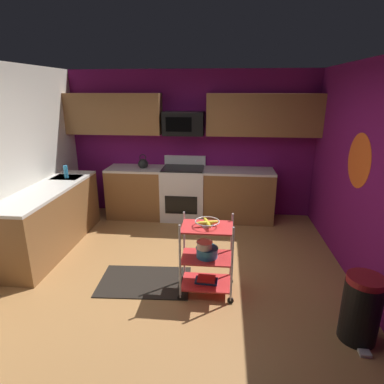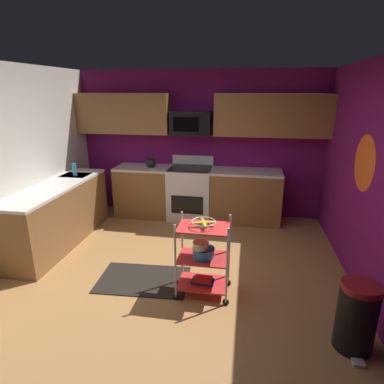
{
  "view_description": "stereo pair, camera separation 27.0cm",
  "coord_description": "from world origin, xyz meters",
  "px_view_note": "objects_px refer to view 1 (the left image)",
  "views": [
    {
      "loc": [
        0.6,
        -3.43,
        2.25
      ],
      "look_at": [
        0.22,
        0.34,
        1.05
      ],
      "focal_mm": 30.18,
      "sensor_mm": 36.0,
      "label": 1
    },
    {
      "loc": [
        0.86,
        -3.39,
        2.25
      ],
      "look_at": [
        0.22,
        0.34,
        1.05
      ],
      "focal_mm": 30.18,
      "sensor_mm": 36.0,
      "label": 2
    }
  ],
  "objects_px": {
    "trash_can": "(361,309)",
    "fruit_bowl": "(207,222)",
    "rolling_cart": "(207,257)",
    "mixing_bowl_large": "(207,252)",
    "mixing_bowl_small": "(204,245)",
    "microwave": "(183,123)",
    "book_stack": "(206,280)",
    "dish_soap_bottle": "(66,172)",
    "oven_range": "(183,192)",
    "kettle": "(143,164)"
  },
  "relations": [
    {
      "from": "kettle",
      "to": "trash_can",
      "type": "distance_m",
      "value": 4.03
    },
    {
      "from": "mixing_bowl_large",
      "to": "kettle",
      "type": "height_order",
      "value": "kettle"
    },
    {
      "from": "oven_range",
      "to": "dish_soap_bottle",
      "type": "height_order",
      "value": "dish_soap_bottle"
    },
    {
      "from": "mixing_bowl_large",
      "to": "trash_can",
      "type": "distance_m",
      "value": 1.59
    },
    {
      "from": "dish_soap_bottle",
      "to": "rolling_cart",
      "type": "bearing_deg",
      "value": -32.54
    },
    {
      "from": "book_stack",
      "to": "mixing_bowl_small",
      "type": "bearing_deg",
      "value": -132.73
    },
    {
      "from": "fruit_bowl",
      "to": "book_stack",
      "type": "xyz_separation_m",
      "value": [
        0.0,
        -0.0,
        -0.72
      ]
    },
    {
      "from": "rolling_cart",
      "to": "book_stack",
      "type": "xyz_separation_m",
      "value": [
        -0.0,
        0.0,
        -0.3
      ]
    },
    {
      "from": "microwave",
      "to": "trash_can",
      "type": "relative_size",
      "value": 1.06
    },
    {
      "from": "trash_can",
      "to": "fruit_bowl",
      "type": "bearing_deg",
      "value": 157.82
    },
    {
      "from": "oven_range",
      "to": "dish_soap_bottle",
      "type": "bearing_deg",
      "value": -155.39
    },
    {
      "from": "fruit_bowl",
      "to": "kettle",
      "type": "xyz_separation_m",
      "value": [
        -1.27,
        2.28,
        0.12
      ]
    },
    {
      "from": "rolling_cart",
      "to": "mixing_bowl_small",
      "type": "xyz_separation_m",
      "value": [
        -0.03,
        -0.03,
        0.17
      ]
    },
    {
      "from": "trash_can",
      "to": "oven_range",
      "type": "bearing_deg",
      "value": 124.94
    },
    {
      "from": "dish_soap_bottle",
      "to": "trash_can",
      "type": "bearing_deg",
      "value": -28.77
    },
    {
      "from": "mixing_bowl_small",
      "to": "book_stack",
      "type": "xyz_separation_m",
      "value": [
        0.03,
        0.03,
        -0.46
      ]
    },
    {
      "from": "oven_range",
      "to": "kettle",
      "type": "bearing_deg",
      "value": -179.69
    },
    {
      "from": "oven_range",
      "to": "mixing_bowl_small",
      "type": "xyz_separation_m",
      "value": [
        0.53,
        -2.31,
        0.14
      ]
    },
    {
      "from": "fruit_bowl",
      "to": "trash_can",
      "type": "bearing_deg",
      "value": -22.18
    },
    {
      "from": "rolling_cart",
      "to": "dish_soap_bottle",
      "type": "height_order",
      "value": "dish_soap_bottle"
    },
    {
      "from": "microwave",
      "to": "fruit_bowl",
      "type": "distance_m",
      "value": 2.59
    },
    {
      "from": "microwave",
      "to": "trash_can",
      "type": "distance_m",
      "value": 3.86
    },
    {
      "from": "rolling_cart",
      "to": "book_stack",
      "type": "distance_m",
      "value": 0.3
    },
    {
      "from": "microwave",
      "to": "book_stack",
      "type": "height_order",
      "value": "microwave"
    },
    {
      "from": "dish_soap_bottle",
      "to": "kettle",
      "type": "bearing_deg",
      "value": 37.59
    },
    {
      "from": "microwave",
      "to": "book_stack",
      "type": "relative_size",
      "value": 2.64
    },
    {
      "from": "book_stack",
      "to": "dish_soap_bottle",
      "type": "bearing_deg",
      "value": 147.46
    },
    {
      "from": "rolling_cart",
      "to": "dish_soap_bottle",
      "type": "xyz_separation_m",
      "value": [
        -2.32,
        1.48,
        0.57
      ]
    },
    {
      "from": "oven_range",
      "to": "rolling_cart",
      "type": "bearing_deg",
      "value": -76.39
    },
    {
      "from": "oven_range",
      "to": "mixing_bowl_large",
      "type": "xyz_separation_m",
      "value": [
        0.56,
        -2.29,
        0.04
      ]
    },
    {
      "from": "fruit_bowl",
      "to": "mixing_bowl_small",
      "type": "xyz_separation_m",
      "value": [
        -0.03,
        -0.03,
        -0.26
      ]
    },
    {
      "from": "kettle",
      "to": "rolling_cart",
      "type": "bearing_deg",
      "value": -60.85
    },
    {
      "from": "dish_soap_bottle",
      "to": "mixing_bowl_large",
      "type": "bearing_deg",
      "value": -32.51
    },
    {
      "from": "rolling_cart",
      "to": "book_stack",
      "type": "height_order",
      "value": "rolling_cart"
    },
    {
      "from": "mixing_bowl_small",
      "to": "microwave",
      "type": "bearing_deg",
      "value": 102.34
    },
    {
      "from": "oven_range",
      "to": "rolling_cart",
      "type": "xyz_separation_m",
      "value": [
        0.55,
        -2.29,
        -0.02
      ]
    },
    {
      "from": "mixing_bowl_small",
      "to": "dish_soap_bottle",
      "type": "bearing_deg",
      "value": 146.7
    },
    {
      "from": "mixing_bowl_large",
      "to": "microwave",
      "type": "bearing_deg",
      "value": 103.11
    },
    {
      "from": "mixing_bowl_large",
      "to": "fruit_bowl",
      "type": "bearing_deg",
      "value": 180.0
    },
    {
      "from": "book_stack",
      "to": "kettle",
      "type": "relative_size",
      "value": 1.01
    },
    {
      "from": "microwave",
      "to": "kettle",
      "type": "bearing_deg",
      "value": -171.43
    },
    {
      "from": "trash_can",
      "to": "microwave",
      "type": "bearing_deg",
      "value": 124.0
    },
    {
      "from": "rolling_cart",
      "to": "mixing_bowl_large",
      "type": "bearing_deg",
      "value": 0.0
    },
    {
      "from": "rolling_cart",
      "to": "fruit_bowl",
      "type": "bearing_deg",
      "value": 153.43
    },
    {
      "from": "mixing_bowl_large",
      "to": "book_stack",
      "type": "xyz_separation_m",
      "value": [
        -0.0,
        -0.0,
        -0.36
      ]
    },
    {
      "from": "dish_soap_bottle",
      "to": "trash_can",
      "type": "distance_m",
      "value": 4.37
    },
    {
      "from": "trash_can",
      "to": "rolling_cart",
      "type": "bearing_deg",
      "value": 157.82
    },
    {
      "from": "microwave",
      "to": "mixing_bowl_large",
      "type": "bearing_deg",
      "value": -76.89
    },
    {
      "from": "oven_range",
      "to": "book_stack",
      "type": "xyz_separation_m",
      "value": [
        0.55,
        -2.29,
        -0.32
      ]
    },
    {
      "from": "microwave",
      "to": "kettle",
      "type": "xyz_separation_m",
      "value": [
        -0.72,
        -0.11,
        -0.7
      ]
    }
  ]
}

